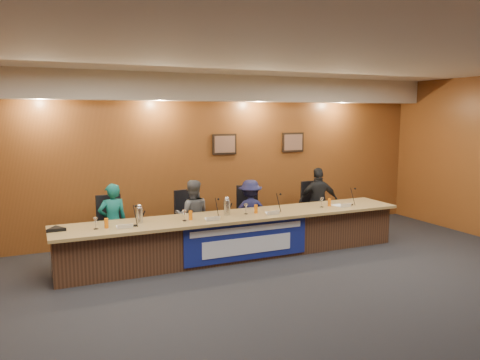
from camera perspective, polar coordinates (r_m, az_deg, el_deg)
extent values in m
plane|color=black|center=(6.27, 8.84, -15.13)|extent=(10.00, 10.00, 0.00)
cube|color=silver|center=(5.81, 9.55, 15.27)|extent=(10.00, 8.00, 0.04)
cube|color=brown|center=(9.41, -4.24, 2.80)|extent=(10.00, 0.04, 3.20)
cube|color=beige|center=(9.15, -3.79, 11.12)|extent=(10.00, 0.50, 0.50)
cube|color=#452B1B|center=(8.16, -0.31, -6.91)|extent=(6.00, 0.80, 0.70)
cube|color=olive|center=(8.03, -0.17, -4.41)|extent=(6.10, 0.95, 0.05)
cube|color=navy|center=(7.79, 0.92, -7.42)|extent=(2.20, 0.02, 0.65)
cube|color=silver|center=(7.73, 0.96, -6.01)|extent=(2.00, 0.01, 0.10)
cube|color=silver|center=(7.80, 0.96, -8.01)|extent=(1.60, 0.01, 0.28)
cube|color=black|center=(9.51, -1.91, 4.38)|extent=(0.52, 0.04, 0.42)
cube|color=black|center=(10.21, 6.46, 4.59)|extent=(0.52, 0.04, 0.42)
imported|color=#0E5851|center=(8.17, -15.24, -4.96)|extent=(0.50, 0.35, 1.32)
imported|color=#4F5053|center=(8.49, -5.81, -4.32)|extent=(0.74, 0.65, 1.29)
imported|color=#16173C|center=(8.91, 1.25, -3.90)|extent=(0.88, 0.63, 1.23)
imported|color=black|center=(9.64, 9.53, -2.61)|extent=(0.88, 0.57, 1.39)
cube|color=black|center=(8.31, -15.30, -6.01)|extent=(0.52, 0.52, 0.08)
cube|color=black|center=(8.62, -6.00, -5.26)|extent=(0.57, 0.57, 0.08)
cube|color=black|center=(9.03, 0.98, -4.60)|extent=(0.61, 0.61, 0.08)
cube|color=black|center=(9.76, 9.18, -3.74)|extent=(0.49, 0.49, 0.08)
cube|color=white|center=(7.25, -13.82, -5.45)|extent=(0.24, 0.08, 0.10)
cylinder|color=black|center=(7.39, -12.66, -5.43)|extent=(0.07, 0.07, 0.02)
cylinder|color=orange|center=(7.36, -15.98, -5.09)|extent=(0.06, 0.06, 0.15)
cylinder|color=silver|center=(7.32, -17.19, -5.08)|extent=(0.08, 0.08, 0.18)
cube|color=white|center=(7.56, -3.28, -4.67)|extent=(0.24, 0.08, 0.10)
cylinder|color=black|center=(7.79, -2.90, -4.55)|extent=(0.07, 0.07, 0.02)
cylinder|color=orange|center=(7.66, -6.05, -4.31)|extent=(0.06, 0.06, 0.15)
cylinder|color=silver|center=(7.59, -6.79, -4.31)|extent=(0.08, 0.08, 0.18)
cube|color=white|center=(8.01, 4.09, -3.95)|extent=(0.24, 0.08, 0.10)
cylinder|color=black|center=(8.27, 4.59, -3.82)|extent=(0.07, 0.07, 0.02)
cylinder|color=orange|center=(8.12, 1.95, -3.55)|extent=(0.06, 0.06, 0.15)
cylinder|color=silver|center=(8.05, 0.71, -3.55)|extent=(0.08, 0.08, 0.18)
cube|color=white|center=(8.84, 12.78, -2.99)|extent=(0.24, 0.08, 0.10)
cylinder|color=black|center=(9.10, 13.40, -2.92)|extent=(0.07, 0.07, 0.02)
cylinder|color=orange|center=(8.89, 10.84, -2.67)|extent=(0.06, 0.06, 0.15)
cylinder|color=silver|center=(8.75, 9.94, -2.72)|extent=(0.08, 0.08, 0.18)
cylinder|color=silver|center=(7.56, -12.16, -4.23)|extent=(0.11, 0.11, 0.25)
cylinder|color=silver|center=(7.97, -1.61, -3.37)|extent=(0.11, 0.11, 0.26)
cylinder|color=black|center=(7.44, -21.51, -5.60)|extent=(0.32, 0.32, 0.05)
cube|color=white|center=(8.98, 12.13, -3.07)|extent=(0.26, 0.33, 0.01)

